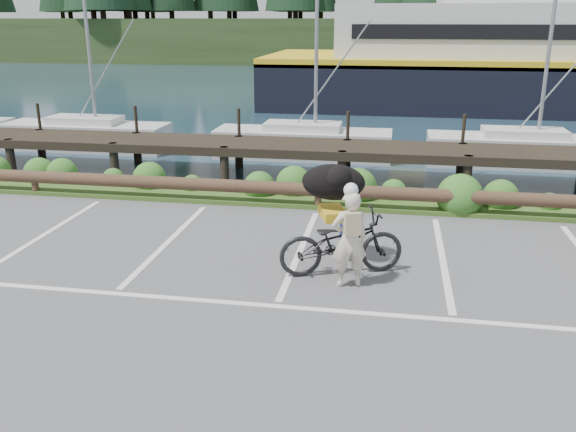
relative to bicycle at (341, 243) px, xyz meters
name	(u,v)px	position (x,y,z in m)	size (l,w,h in m)	color
ground	(281,295)	(-0.84, -1.02, -0.56)	(72.00, 72.00, 0.00)	#4C4C4E
harbor_backdrop	(388,49)	(-0.45, 77.44, -0.56)	(170.00, 160.00, 30.00)	#1A2E3E
vegetation_strip	(322,198)	(-0.84, 4.28, -0.51)	(34.00, 1.60, 0.10)	#3D5B21
log_rail	(318,209)	(-0.84, 3.58, -0.56)	(32.00, 0.30, 0.60)	#443021
bicycle	(341,243)	(0.00, 0.00, 0.00)	(0.74, 2.11, 1.11)	black
cyclist	(349,239)	(0.16, -0.47, 0.24)	(0.58, 0.38, 1.59)	beige
dog	(333,182)	(-0.22, 0.64, 0.87)	(1.11, 0.54, 0.64)	black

